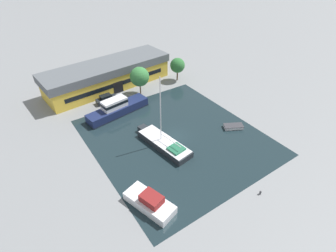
# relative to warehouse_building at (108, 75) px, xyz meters

# --- Properties ---
(ground_plane) EXTENTS (440.00, 440.00, 0.00)m
(ground_plane) POSITION_rel_warehouse_building_xyz_m (1.58, -24.80, -2.87)
(ground_plane) COLOR gray
(water_canal) EXTENTS (27.81, 30.57, 0.01)m
(water_canal) POSITION_rel_warehouse_building_xyz_m (1.58, -24.80, -2.87)
(water_canal) COLOR #19282D
(water_canal) RESTS_ON ground
(warehouse_building) EXTENTS (30.30, 11.57, 5.67)m
(warehouse_building) POSITION_rel_warehouse_building_xyz_m (0.00, 0.00, 0.00)
(warehouse_building) COLOR gold
(warehouse_building) RESTS_ON ground
(quay_tree_near_building) EXTENTS (4.25, 4.25, 6.33)m
(quay_tree_near_building) POSITION_rel_warehouse_building_xyz_m (4.26, -7.56, 1.33)
(quay_tree_near_building) COLOR brown
(quay_tree_near_building) RESTS_ON ground
(quay_tree_by_water) EXTENTS (3.54, 3.54, 5.62)m
(quay_tree_by_water) POSITION_rel_warehouse_building_xyz_m (15.21, -6.52, 0.97)
(quay_tree_by_water) COLOR brown
(quay_tree_by_water) RESTS_ON ground
(parked_car) EXTENTS (4.58, 1.90, 1.75)m
(parked_car) POSITION_rel_warehouse_building_xyz_m (-3.58, -6.76, -2.00)
(parked_car) COLOR #1E2328
(parked_car) RESTS_ON ground
(sailboat_moored) EXTENTS (4.77, 11.93, 12.57)m
(sailboat_moored) POSITION_rel_warehouse_building_xyz_m (-1.48, -25.70, -2.23)
(sailboat_moored) COLOR #23282D
(sailboat_moored) RESTS_ON water_canal
(motor_cruiser) EXTENTS (13.37, 5.05, 3.48)m
(motor_cruiser) POSITION_rel_warehouse_building_xyz_m (-3.62, -12.21, -1.61)
(motor_cruiser) COLOR #19234C
(motor_cruiser) RESTS_ON water_canal
(small_dinghy) EXTENTS (3.91, 3.15, 0.62)m
(small_dinghy) POSITION_rel_warehouse_building_xyz_m (12.06, -28.69, -2.55)
(small_dinghy) COLOR silver
(small_dinghy) RESTS_ON water_canal
(cabin_boat) EXTENTS (4.78, 7.56, 2.30)m
(cabin_boat) POSITION_rel_warehouse_building_xyz_m (-9.76, -35.00, -2.02)
(cabin_boat) COLOR silver
(cabin_boat) RESTS_ON water_canal
(mooring_bollard) EXTENTS (0.28, 0.28, 0.63)m
(mooring_bollard) POSITION_rel_warehouse_building_xyz_m (3.87, -41.81, -2.53)
(mooring_bollard) COLOR #47474C
(mooring_bollard) RESTS_ON ground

